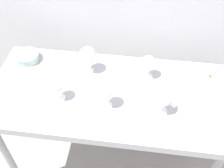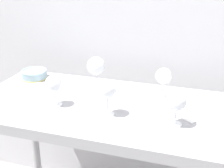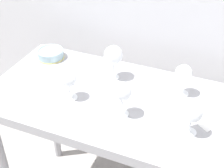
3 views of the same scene
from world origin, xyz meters
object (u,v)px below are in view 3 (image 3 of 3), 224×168
wine_glass_near_center (122,92)px  tasting_sheet_lower (212,109)px  wine_glass_far_left (113,56)px  tasting_bowl (51,54)px  wine_glass_near_right (192,113)px  wine_glass_near_left (68,80)px  tasting_sheet_upper (63,77)px  wine_glass_far_right (183,74)px

wine_glass_near_center → tasting_sheet_lower: (0.37, 0.19, -0.12)m
wine_glass_far_left → tasting_bowl: size_ratio=1.23×
wine_glass_near_right → tasting_bowl: 0.91m
wine_glass_near_left → tasting_sheet_lower: wine_glass_near_left is taller
wine_glass_near_left → tasting_bowl: size_ratio=1.01×
wine_glass_near_right → tasting_bowl: (-0.86, 0.31, -0.08)m
wine_glass_near_left → tasting_sheet_upper: size_ratio=0.68×
wine_glass_near_right → wine_glass_far_right: wine_glass_far_right is taller
wine_glass_far_left → wine_glass_near_right: size_ratio=1.17×
wine_glass_near_right → tasting_bowl: size_ratio=1.05×
wine_glass_far_right → tasting_bowl: wine_glass_far_right is taller
tasting_bowl → wine_glass_far_left: bearing=-6.9°
wine_glass_near_left → tasting_sheet_upper: bearing=131.1°
wine_glass_near_center → tasting_sheet_upper: size_ratio=0.76×
wine_glass_far_left → wine_glass_far_right: bearing=-0.6°
wine_glass_near_center → wine_glass_near_left: wine_glass_near_center is taller
wine_glass_near_left → wine_glass_far_right: (0.48, 0.24, 0.01)m
wine_glass_far_left → wine_glass_near_left: wine_glass_far_left is taller
wine_glass_near_center → tasting_bowl: size_ratio=1.13×
wine_glass_far_left → wine_glass_near_left: size_ratio=1.21×
wine_glass_far_left → wine_glass_near_left: bearing=-117.4°
wine_glass_near_left → tasting_sheet_upper: 0.21m
tasting_sheet_upper → wine_glass_near_center: bearing=-31.6°
tasting_sheet_upper → wine_glass_far_left: bearing=12.7°
wine_glass_near_right → wine_glass_far_right: (-0.09, 0.25, 0.01)m
wine_glass_far_left → tasting_sheet_lower: bearing=-7.3°
tasting_sheet_upper → tasting_sheet_lower: (0.76, 0.04, 0.00)m
wine_glass_near_center → wine_glass_far_right: bearing=50.4°
wine_glass_near_left → tasting_sheet_lower: bearing=15.0°
tasting_bowl → wine_glass_near_left: bearing=-45.7°
wine_glass_near_left → tasting_bowl: 0.41m
wine_glass_near_right → wine_glass_far_left: bearing=150.2°
wine_glass_near_center → wine_glass_far_right: 0.33m
tasting_sheet_lower → tasting_bowl: size_ratio=1.75×
wine_glass_near_right → tasting_sheet_upper: (-0.70, 0.16, -0.11)m
wine_glass_near_right → wine_glass_near_center: (-0.30, 0.00, 0.01)m
wine_glass_near_left → tasting_bowl: bearing=134.3°
wine_glass_near_left → wine_glass_near_right: bearing=-1.8°
wine_glass_near_right → wine_glass_near_left: 0.58m
wine_glass_far_left → wine_glass_far_right: (0.36, -0.00, -0.02)m
wine_glass_near_right → tasting_sheet_upper: wine_glass_near_right is taller
wine_glass_far_left → wine_glass_near_right: bearing=-29.8°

